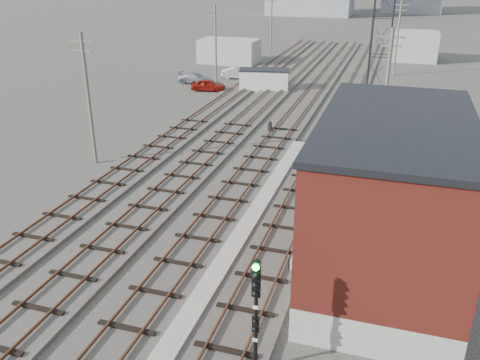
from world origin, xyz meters
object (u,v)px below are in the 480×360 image
at_px(car_silver, 238,73).
at_px(car_grey, 195,78).
at_px(car_red, 208,85).
at_px(site_trailer, 264,80).
at_px(signal_mast, 256,307).
at_px(switch_stand, 270,127).

bearing_deg(car_silver, car_grey, 128.42).
bearing_deg(car_red, site_trailer, -77.92).
bearing_deg(car_silver, signal_mast, -169.41).
xyz_separation_m(signal_mast, switch_stand, (-6.12, 26.00, -2.13)).
distance_m(signal_mast, site_trailer, 42.35).
height_order(car_red, car_grey, car_red).
xyz_separation_m(signal_mast, car_silver, (-15.20, 45.88, -2.01)).
height_order(site_trailer, car_silver, site_trailer).
distance_m(signal_mast, car_silver, 48.37).
distance_m(car_red, car_grey, 4.07).
bearing_deg(car_grey, signal_mast, -150.77).
bearing_deg(car_silver, switch_stand, -163.21).
bearing_deg(switch_stand, car_grey, 132.24).
bearing_deg(car_red, switch_stand, -150.05).
xyz_separation_m(car_silver, car_grey, (-3.99, -4.16, -0.04)).
xyz_separation_m(car_red, car_silver, (1.23, 7.14, 0.02)).
bearing_deg(car_red, signal_mast, -166.02).
distance_m(signal_mast, switch_stand, 26.79).
relative_size(signal_mast, switch_stand, 3.89).
xyz_separation_m(switch_stand, car_silver, (-9.07, 19.88, 0.12)).
distance_m(car_silver, car_grey, 5.76).
relative_size(car_red, car_grey, 0.89).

